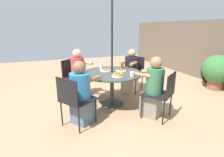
% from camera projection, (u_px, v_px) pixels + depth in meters
% --- Properties ---
extents(ground_plane, '(12.00, 12.00, 0.00)m').
position_uv_depth(ground_plane, '(112.00, 104.00, 3.85)').
color(ground_plane, tan).
extents(patio_table, '(1.25, 1.25, 0.72)m').
position_uv_depth(patio_table, '(112.00, 77.00, 3.67)').
color(patio_table, '#383D38').
rests_on(patio_table, ground).
extents(umbrella_pole, '(0.04, 0.04, 2.14)m').
position_uv_depth(umbrella_pole, '(112.00, 56.00, 3.54)').
color(umbrella_pole, black).
rests_on(umbrella_pole, ground).
extents(patio_chair_north, '(0.67, 0.67, 0.88)m').
position_uv_depth(patio_chair_north, '(74.00, 98.00, 2.84)').
color(patio_chair_north, black).
rests_on(patio_chair_north, ground).
extents(diner_north, '(0.55, 0.58, 1.11)m').
position_uv_depth(diner_north, '(82.00, 95.00, 2.98)').
color(diner_north, slate).
rests_on(diner_north, ground).
extents(patio_chair_east, '(0.67, 0.67, 0.88)m').
position_uv_depth(patio_chair_east, '(162.00, 92.00, 3.11)').
color(patio_chair_east, black).
rests_on(patio_chair_east, ground).
extents(diner_east, '(0.54, 0.51, 1.14)m').
position_uv_depth(diner_east, '(153.00, 89.00, 3.20)').
color(diner_east, gray).
rests_on(diner_east, ground).
extents(patio_chair_south, '(0.67, 0.67, 0.88)m').
position_uv_depth(patio_chair_south, '(134.00, 71.00, 4.59)').
color(patio_chair_south, black).
rests_on(patio_chair_south, ground).
extents(diner_south, '(0.56, 0.58, 1.11)m').
position_uv_depth(diner_south, '(131.00, 73.00, 4.45)').
color(diner_south, beige).
rests_on(diner_south, ground).
extents(patio_chair_west, '(0.67, 0.67, 0.88)m').
position_uv_depth(patio_chair_west, '(73.00, 75.00, 4.23)').
color(patio_chair_west, black).
rests_on(patio_chair_west, ground).
extents(diner_west, '(0.55, 0.53, 1.15)m').
position_uv_depth(diner_west, '(79.00, 75.00, 4.14)').
color(diner_west, '#3D3D42').
rests_on(diner_west, ground).
extents(pancake_plate_a, '(0.22, 0.22, 0.05)m').
position_uv_depth(pancake_plate_a, '(121.00, 70.00, 3.75)').
color(pancake_plate_a, silver).
rests_on(pancake_plate_a, patio_table).
extents(pancake_plate_b, '(0.22, 0.22, 0.05)m').
position_uv_depth(pancake_plate_b, '(105.00, 70.00, 3.76)').
color(pancake_plate_b, silver).
rests_on(pancake_plate_b, patio_table).
extents(pancake_plate_c, '(0.22, 0.22, 0.08)m').
position_uv_depth(pancake_plate_c, '(117.00, 75.00, 3.35)').
color(pancake_plate_c, silver).
rests_on(pancake_plate_c, patio_table).
extents(syrup_bottle, '(0.09, 0.07, 0.14)m').
position_uv_depth(syrup_bottle, '(122.00, 66.00, 3.99)').
color(syrup_bottle, brown).
rests_on(syrup_bottle, patio_table).
extents(coffee_cup, '(0.09, 0.09, 0.10)m').
position_uv_depth(coffee_cup, '(132.00, 74.00, 3.33)').
color(coffee_cup, beige).
rests_on(coffee_cup, patio_table).
extents(drinking_glass_a, '(0.07, 0.07, 0.13)m').
position_uv_depth(drinking_glass_a, '(101.00, 67.00, 3.89)').
color(drinking_glass_a, silver).
rests_on(drinking_glass_a, patio_table).
extents(potted_shrub, '(0.76, 0.76, 0.94)m').
position_uv_depth(potted_shrub, '(217.00, 70.00, 4.64)').
color(potted_shrub, brown).
rests_on(potted_shrub, ground).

